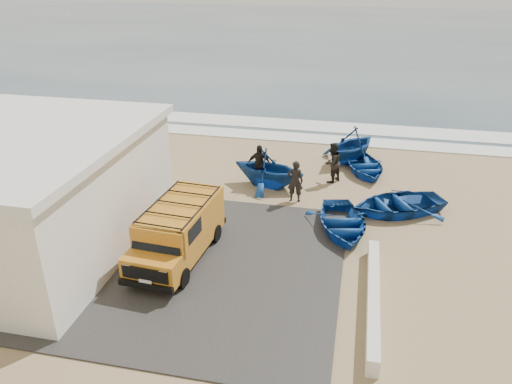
{
  "coord_description": "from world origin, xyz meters",
  "views": [
    {
      "loc": [
        4.11,
        -15.81,
        9.68
      ],
      "look_at": [
        0.33,
        1.72,
        1.2
      ],
      "focal_mm": 35.0,
      "sensor_mm": 36.0,
      "label": 1
    }
  ],
  "objects_px": {
    "boat_mid_left": "(269,168)",
    "boat_mid_right": "(365,166)",
    "boat_near_left": "(342,223)",
    "fisherman_back": "(259,164)",
    "parapet": "(373,298)",
    "van": "(178,230)",
    "fisherman_middle": "(332,163)",
    "building": "(18,191)",
    "boat_near_right": "(397,204)",
    "boat_far_left": "(351,145)",
    "fisherman_front": "(295,181)"
  },
  "relations": [
    {
      "from": "fisherman_front",
      "to": "fisherman_middle",
      "type": "bearing_deg",
      "value": -122.64
    },
    {
      "from": "boat_mid_left",
      "to": "fisherman_front",
      "type": "xyz_separation_m",
      "value": [
        1.41,
        -1.28,
        0.03
      ]
    },
    {
      "from": "parapet",
      "to": "van",
      "type": "bearing_deg",
      "value": 168.36
    },
    {
      "from": "boat_mid_right",
      "to": "fisherman_middle",
      "type": "relative_size",
      "value": 1.76
    },
    {
      "from": "building",
      "to": "fisherman_back",
      "type": "relative_size",
      "value": 4.95
    },
    {
      "from": "parapet",
      "to": "fisherman_front",
      "type": "height_order",
      "value": "fisherman_front"
    },
    {
      "from": "boat_near_right",
      "to": "fisherman_back",
      "type": "xyz_separation_m",
      "value": [
        -6.23,
        1.71,
        0.54
      ]
    },
    {
      "from": "van",
      "to": "fisherman_back",
      "type": "height_order",
      "value": "van"
    },
    {
      "from": "parapet",
      "to": "fisherman_middle",
      "type": "height_order",
      "value": "fisherman_middle"
    },
    {
      "from": "fisherman_front",
      "to": "boat_far_left",
      "type": "bearing_deg",
      "value": -115.22
    },
    {
      "from": "fisherman_back",
      "to": "van",
      "type": "bearing_deg",
      "value": -108.68
    },
    {
      "from": "boat_near_left",
      "to": "fisherman_back",
      "type": "distance_m",
      "value": 5.61
    },
    {
      "from": "boat_mid_left",
      "to": "boat_mid_right",
      "type": "xyz_separation_m",
      "value": [
        4.35,
        2.52,
        -0.55
      ]
    },
    {
      "from": "building",
      "to": "parapet",
      "type": "distance_m",
      "value": 12.68
    },
    {
      "from": "boat_mid_right",
      "to": "boat_far_left",
      "type": "bearing_deg",
      "value": 101.77
    },
    {
      "from": "boat_mid_right",
      "to": "fisherman_middle",
      "type": "distance_m",
      "value": 2.15
    },
    {
      "from": "boat_mid_right",
      "to": "boat_near_left",
      "type": "bearing_deg",
      "value": -113.7
    },
    {
      "from": "boat_mid_left",
      "to": "fisherman_middle",
      "type": "xyz_separation_m",
      "value": [
        2.81,
        1.14,
        0.07
      ]
    },
    {
      "from": "boat_near_right",
      "to": "boat_far_left",
      "type": "distance_m",
      "value": 5.85
    },
    {
      "from": "building",
      "to": "boat_mid_left",
      "type": "height_order",
      "value": "building"
    },
    {
      "from": "building",
      "to": "boat_mid_right",
      "type": "relative_size",
      "value": 2.76
    },
    {
      "from": "building",
      "to": "boat_near_right",
      "type": "bearing_deg",
      "value": 22.19
    },
    {
      "from": "parapet",
      "to": "boat_near_right",
      "type": "bearing_deg",
      "value": 81.64
    },
    {
      "from": "fisherman_front",
      "to": "fisherman_back",
      "type": "relative_size",
      "value": 0.99
    },
    {
      "from": "boat_near_left",
      "to": "boat_mid_right",
      "type": "distance_m",
      "value": 6.13
    },
    {
      "from": "fisherman_back",
      "to": "boat_mid_right",
      "type": "bearing_deg",
      "value": 18.5
    },
    {
      "from": "parapet",
      "to": "boat_near_right",
      "type": "height_order",
      "value": "boat_near_right"
    },
    {
      "from": "boat_mid_left",
      "to": "boat_mid_right",
      "type": "distance_m",
      "value": 5.06
    },
    {
      "from": "boat_near_left",
      "to": "parapet",
      "type": "bearing_deg",
      "value": -87.43
    },
    {
      "from": "parapet",
      "to": "boat_far_left",
      "type": "relative_size",
      "value": 1.71
    },
    {
      "from": "van",
      "to": "fisherman_middle",
      "type": "height_order",
      "value": "van"
    },
    {
      "from": "van",
      "to": "boat_mid_left",
      "type": "relative_size",
      "value": 1.42
    },
    {
      "from": "fisherman_middle",
      "to": "fisherman_back",
      "type": "bearing_deg",
      "value": -38.87
    },
    {
      "from": "parapet",
      "to": "van",
      "type": "xyz_separation_m",
      "value": [
        -6.71,
        1.38,
        0.81
      ]
    },
    {
      "from": "van",
      "to": "fisherman_back",
      "type": "relative_size",
      "value": 2.56
    },
    {
      "from": "boat_mid_right",
      "to": "fisherman_back",
      "type": "bearing_deg",
      "value": -171.3
    },
    {
      "from": "boat_near_left",
      "to": "boat_near_right",
      "type": "bearing_deg",
      "value": 31.77
    },
    {
      "from": "van",
      "to": "boat_near_left",
      "type": "xyz_separation_m",
      "value": [
        5.53,
        3.02,
        -0.7
      ]
    },
    {
      "from": "building",
      "to": "van",
      "type": "distance_m",
      "value": 5.9
    },
    {
      "from": "fisherman_front",
      "to": "fisherman_back",
      "type": "xyz_separation_m",
      "value": [
        -1.91,
        1.5,
        0.01
      ]
    },
    {
      "from": "fisherman_middle",
      "to": "fisherman_back",
      "type": "height_order",
      "value": "fisherman_middle"
    },
    {
      "from": "parapet",
      "to": "van",
      "type": "height_order",
      "value": "van"
    },
    {
      "from": "parapet",
      "to": "boat_mid_left",
      "type": "relative_size",
      "value": 1.75
    },
    {
      "from": "boat_near_right",
      "to": "fisherman_middle",
      "type": "relative_size",
      "value": 2.06
    },
    {
      "from": "fisherman_middle",
      "to": "fisherman_back",
      "type": "distance_m",
      "value": 3.44
    },
    {
      "from": "van",
      "to": "boat_mid_right",
      "type": "height_order",
      "value": "van"
    },
    {
      "from": "boat_mid_left",
      "to": "boat_mid_right",
      "type": "height_order",
      "value": "boat_mid_left"
    },
    {
      "from": "parapet",
      "to": "boat_mid_left",
      "type": "bearing_deg",
      "value": 120.92
    },
    {
      "from": "fisherman_front",
      "to": "fisherman_back",
      "type": "distance_m",
      "value": 2.43
    },
    {
      "from": "boat_near_right",
      "to": "fisherman_front",
      "type": "relative_size",
      "value": 2.13
    }
  ]
}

